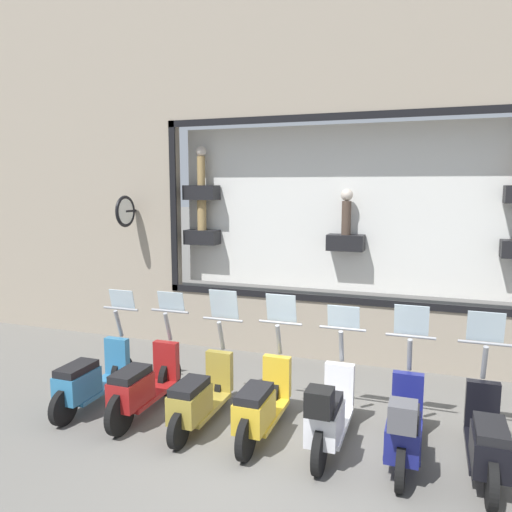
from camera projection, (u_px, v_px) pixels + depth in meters
The scene contains 9 objects.
ground_plane at pixel (287, 461), 5.68m from camera, with size 120.00×120.00×0.00m, color #66635E.
building_facade at pixel (348, 105), 8.42m from camera, with size 1.22×36.00×8.73m.
scooter_black_0 at pixel (487, 439), 5.33m from camera, with size 1.80×0.61×1.63m.
scooter_navy_1 at pixel (404, 425), 5.55m from camera, with size 1.80×0.60×1.64m.
scooter_white_2 at pixel (329, 413), 5.83m from camera, with size 1.80×0.60×1.57m.
scooter_yellow_3 at pixel (262, 404), 6.17m from camera, with size 1.80×0.60×1.66m.
scooter_olive_4 at pixel (200, 396), 6.45m from camera, with size 1.79×0.60×1.65m.
scooter_red_5 at pixel (143, 385), 6.73m from camera, with size 1.81×0.61×1.57m.
scooter_teal_6 at pixel (90, 379), 7.01m from camera, with size 1.80×0.61×1.53m.
Camera 1 is at (-5.11, -1.43, 3.12)m, focal length 35.00 mm.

